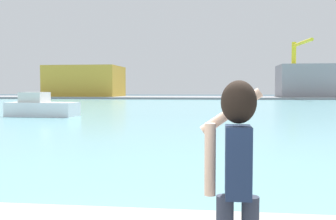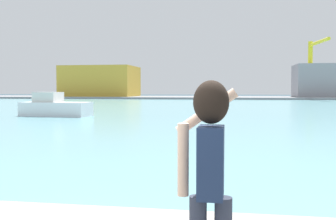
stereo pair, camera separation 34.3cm
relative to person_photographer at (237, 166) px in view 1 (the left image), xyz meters
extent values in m
plane|color=#334751|center=(-1.08, 50.25, -1.66)|extent=(220.00, 220.00, 0.00)
cube|color=#6BA8B2|center=(-1.08, 52.25, -1.65)|extent=(140.00, 100.00, 0.02)
cube|color=gray|center=(-1.08, 92.25, -1.44)|extent=(140.00, 20.00, 0.45)
cube|color=#1E2D4C|center=(0.01, 0.00, 0.03)|extent=(0.20, 0.34, 0.56)
sphere|color=#E0B293|center=(0.01, 0.00, 0.49)|extent=(0.22, 0.22, 0.22)
ellipsoid|color=black|center=(0.01, -0.02, 0.50)|extent=(0.28, 0.26, 0.34)
cylinder|color=#E0B293|center=(-0.21, 0.00, 0.04)|extent=(0.09, 0.09, 0.58)
cylinder|color=#E0B293|center=(-0.04, 0.22, 0.41)|extent=(0.52, 0.08, 0.40)
cube|color=black|center=(-0.04, 0.34, 0.58)|extent=(0.01, 0.07, 0.14)
cube|color=white|center=(-14.54, 27.92, -1.07)|extent=(5.87, 2.76, 1.16)
cube|color=silver|center=(-15.25, 27.97, -0.07)|extent=(2.13, 1.90, 0.84)
cube|color=gold|center=(-33.31, 93.07, 2.54)|extent=(17.59, 13.31, 7.52)
cube|color=gray|center=(20.38, 92.27, 2.49)|extent=(13.17, 10.84, 7.41)
cylinder|color=yellow|center=(16.67, 89.27, 4.96)|extent=(1.00, 1.00, 12.36)
cylinder|color=yellow|center=(17.34, 83.60, 10.34)|extent=(2.03, 11.42, 0.70)
camera|label=1|loc=(-0.15, -3.15, 0.61)|focal=42.38mm
camera|label=2|loc=(0.19, -3.10, 0.61)|focal=42.38mm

